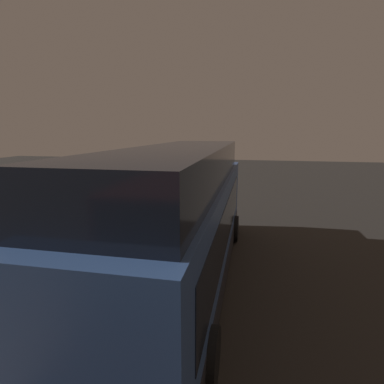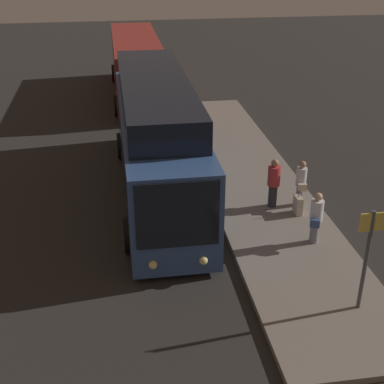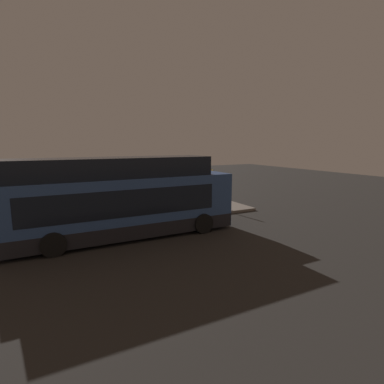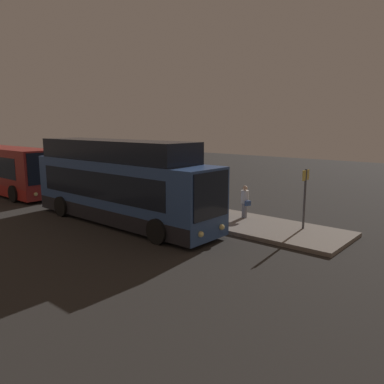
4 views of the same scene
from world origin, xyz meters
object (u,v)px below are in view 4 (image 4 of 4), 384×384
sign_post (305,192)px  passenger_waiting (212,194)px  passenger_with_bags (200,196)px  suitcase (217,206)px  bus_lead (120,186)px  passenger_boarding (245,201)px  bus_second (7,170)px

sign_post → passenger_waiting: bearing=176.5°
passenger_with_bags → suitcase: 1.10m
bus_lead → suitcase: bearing=57.5°
passenger_boarding → passenger_waiting: size_ratio=1.02×
sign_post → suitcase: bearing=179.0°
passenger_with_bags → sign_post: 5.60m
passenger_waiting → sign_post: sign_post is taller
sign_post → passenger_boarding: bearing=-179.6°
bus_lead → passenger_with_bags: size_ratio=6.66×
passenger_boarding → sign_post: bearing=115.8°
sign_post → bus_lead: bearing=-151.0°
passenger_boarding → passenger_with_bags: bearing=-51.6°
sign_post → passenger_with_bags: bearing=-174.0°
passenger_with_bags → bus_second: bearing=77.4°
bus_lead → passenger_waiting: (2.17, 4.56, -0.78)m
passenger_boarding → suitcase: 1.87m
bus_second → passenger_waiting: size_ratio=6.65×
passenger_waiting → passenger_boarding: bearing=89.5°
passenger_with_bags → suitcase: size_ratio=1.99×
bus_second → suitcase: 15.87m
bus_lead → bus_second: bearing=-180.0°
bus_lead → passenger_boarding: (4.53, 4.20, -0.77)m
passenger_boarding → sign_post: size_ratio=0.60×
bus_lead → suitcase: bus_lead is taller
passenger_boarding → bus_lead: bearing=-21.8°
passenger_waiting → sign_post: bearing=94.6°
sign_post → bus_second: bearing=-168.1°
passenger_with_bags → suitcase: bearing=-70.8°
passenger_waiting → passenger_with_bags: passenger_with_bags is taller
passenger_waiting → bus_lead: bearing=-17.3°
bus_second → sign_post: 20.55m
suitcase → sign_post: size_ratio=0.32×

